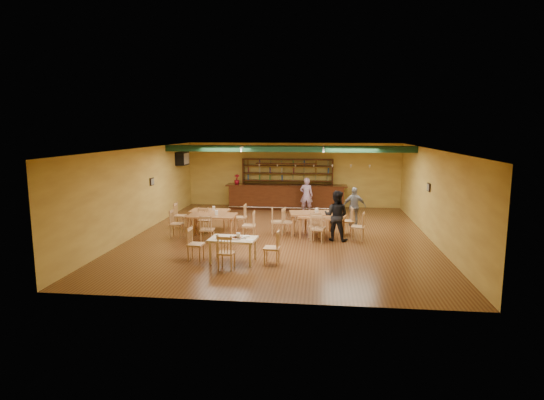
# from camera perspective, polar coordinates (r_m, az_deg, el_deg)

# --- Properties ---
(floor) EXTENTS (12.00, 12.00, 0.00)m
(floor) POSITION_cam_1_polar(r_m,az_deg,el_deg) (15.49, 1.19, -4.58)
(floor) COLOR #583219
(floor) RESTS_ON ground
(ceiling_beam) EXTENTS (10.00, 0.30, 0.25)m
(ceiling_beam) POSITION_cam_1_polar(r_m,az_deg,el_deg) (17.86, 2.06, 6.56)
(ceiling_beam) COLOR #10321B
(ceiling_beam) RESTS_ON ceiling
(track_rail_left) EXTENTS (0.05, 2.50, 0.05)m
(track_rail_left) POSITION_cam_1_polar(r_m,az_deg,el_deg) (18.67, -3.35, 6.88)
(track_rail_left) COLOR silver
(track_rail_left) RESTS_ON ceiling
(track_rail_right) EXTENTS (0.05, 2.50, 0.05)m
(track_rail_right) POSITION_cam_1_polar(r_m,az_deg,el_deg) (18.40, 6.59, 6.80)
(track_rail_right) COLOR silver
(track_rail_right) RESTS_ON ceiling
(ac_unit) EXTENTS (0.34, 0.70, 0.48)m
(ac_unit) POSITION_cam_1_polar(r_m,az_deg,el_deg) (20.20, -11.39, 5.21)
(ac_unit) COLOR silver
(ac_unit) RESTS_ON wall_left
(picture_left) EXTENTS (0.04, 0.34, 0.28)m
(picture_left) POSITION_cam_1_polar(r_m,az_deg,el_deg) (17.32, -15.09, 2.28)
(picture_left) COLOR black
(picture_left) RESTS_ON wall_left
(picture_right) EXTENTS (0.04, 0.34, 0.28)m
(picture_right) POSITION_cam_1_polar(r_m,az_deg,el_deg) (16.02, 19.39, 1.54)
(picture_right) COLOR black
(picture_right) RESTS_ON wall_right
(bar_counter) EXTENTS (5.49, 0.85, 1.13)m
(bar_counter) POSITION_cam_1_polar(r_m,az_deg,el_deg) (20.44, 1.84, 0.39)
(bar_counter) COLOR #37150B
(bar_counter) RESTS_ON ground
(back_bar_hutch) EXTENTS (4.24, 0.40, 2.28)m
(back_bar_hutch) POSITION_cam_1_polar(r_m,az_deg,el_deg) (20.98, 1.99, 2.20)
(back_bar_hutch) COLOR #37150B
(back_bar_hutch) RESTS_ON ground
(poinsettia) EXTENTS (0.32, 0.32, 0.45)m
(poinsettia) POSITION_cam_1_polar(r_m,az_deg,el_deg) (20.65, -4.51, 2.67)
(poinsettia) COLOR maroon
(poinsettia) RESTS_ON bar_counter
(dining_table_a) EXTENTS (1.41, 0.87, 0.70)m
(dining_table_a) POSITION_cam_1_polar(r_m,az_deg,el_deg) (16.65, -7.92, -2.47)
(dining_table_a) COLOR #AF6D3E
(dining_table_a) RESTS_ON ground
(dining_table_b) EXTENTS (1.68, 1.15, 0.78)m
(dining_table_b) POSITION_cam_1_polar(r_m,az_deg,el_deg) (15.69, 5.15, -2.98)
(dining_table_b) COLOR #AF6D3E
(dining_table_b) RESTS_ON ground
(dining_table_c) EXTENTS (1.61, 0.98, 0.80)m
(dining_table_c) POSITION_cam_1_polar(r_m,az_deg,el_deg) (15.24, -7.62, -3.35)
(dining_table_c) COLOR #AF6D3E
(dining_table_c) RESTS_ON ground
(dining_table_d) EXTENTS (1.65, 1.18, 0.75)m
(dining_table_d) POSITION_cam_1_polar(r_m,az_deg,el_deg) (15.27, 6.43, -3.40)
(dining_table_d) COLOR #AF6D3E
(dining_table_d) RESTS_ON ground
(near_table) EXTENTS (1.33, 0.90, 0.68)m
(near_table) POSITION_cam_1_polar(r_m,az_deg,el_deg) (12.48, -4.98, -6.39)
(near_table) COLOR beige
(near_table) RESTS_ON ground
(pizza_tray) EXTENTS (0.50, 0.50, 0.01)m
(pizza_tray) POSITION_cam_1_polar(r_m,az_deg,el_deg) (12.38, -4.58, -4.85)
(pizza_tray) COLOR silver
(pizza_tray) RESTS_ON near_table
(parmesan_shaker) EXTENTS (0.08, 0.08, 0.11)m
(parmesan_shaker) POSITION_cam_1_polar(r_m,az_deg,el_deg) (12.34, -7.00, -4.70)
(parmesan_shaker) COLOR #EAE5C6
(parmesan_shaker) RESTS_ON near_table
(napkin_stack) EXTENTS (0.25, 0.23, 0.03)m
(napkin_stack) POSITION_cam_1_polar(r_m,az_deg,el_deg) (12.51, -3.40, -4.65)
(napkin_stack) COLOR white
(napkin_stack) RESTS_ON near_table
(pizza_server) EXTENTS (0.31, 0.27, 0.00)m
(pizza_server) POSITION_cam_1_polar(r_m,az_deg,el_deg) (12.39, -3.92, -4.77)
(pizza_server) COLOR silver
(pizza_server) RESTS_ON pizza_tray
(side_plate) EXTENTS (0.23, 0.23, 0.01)m
(side_plate) POSITION_cam_1_polar(r_m,az_deg,el_deg) (12.13, -2.84, -5.12)
(side_plate) COLOR white
(side_plate) RESTS_ON near_table
(patron_bar) EXTENTS (0.58, 0.39, 1.56)m
(patron_bar) POSITION_cam_1_polar(r_m,az_deg,el_deg) (19.54, 4.41, 0.60)
(patron_bar) COLOR purple
(patron_bar) RESTS_ON ground
(patron_right_a) EXTENTS (0.94, 0.82, 1.67)m
(patron_right_a) POSITION_cam_1_polar(r_m,az_deg,el_deg) (14.82, 8.19, -2.00)
(patron_right_a) COLOR black
(patron_right_a) RESTS_ON ground
(patron_right_b) EXTENTS (0.88, 0.40, 1.48)m
(patron_right_b) POSITION_cam_1_polar(r_m,az_deg,el_deg) (17.20, 10.47, -0.83)
(patron_right_b) COLOR slate
(patron_right_b) RESTS_ON ground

